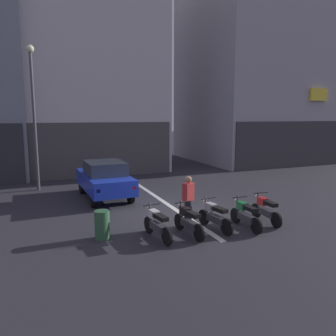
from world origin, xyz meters
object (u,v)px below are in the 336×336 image
motorcycle_black_row_left_mid (188,221)px  motorcycle_red_row_rightmost (266,209)px  street_lamp (33,104)px  motorcycle_white_row_leftmost (157,224)px  trash_bin (102,225)px  motorcycle_silver_row_centre (215,216)px  motorcycle_green_row_right_mid (245,215)px  car_blue_crossing_near (104,178)px  person_by_motorcycles (188,201)px

motorcycle_black_row_left_mid → motorcycle_red_row_rightmost: 2.94m
street_lamp → motorcycle_black_row_left_mid: 9.96m
motorcycle_white_row_leftmost → motorcycle_red_row_rightmost: same height
motorcycle_red_row_rightmost → trash_bin: 5.44m
motorcycle_silver_row_centre → motorcycle_green_row_right_mid: (0.98, -0.25, 0.00)m
car_blue_crossing_near → motorcycle_black_row_left_mid: (1.46, -5.48, -0.43)m
street_lamp → motorcycle_black_row_left_mid: (4.16, -8.28, -3.67)m
street_lamp → motorcycle_green_row_right_mid: (6.12, -8.39, -3.67)m
street_lamp → trash_bin: street_lamp is taller
motorcycle_black_row_left_mid → trash_bin: 2.56m
motorcycle_black_row_left_mid → motorcycle_silver_row_centre: same height
person_by_motorcycles → street_lamp: bearing=120.9°
car_blue_crossing_near → motorcycle_black_row_left_mid: car_blue_crossing_near is taller
street_lamp → motorcycle_silver_row_centre: 10.30m
motorcycle_black_row_left_mid → trash_bin: motorcycle_black_row_left_mid is taller
motorcycle_red_row_rightmost → person_by_motorcycles: bearing=166.3°
person_by_motorcycles → trash_bin: size_ratio=1.96×
street_lamp → motorcycle_green_row_right_mid: bearing=-53.9°
street_lamp → motorcycle_black_row_left_mid: size_ratio=4.07×
motorcycle_black_row_left_mid → motorcycle_red_row_rightmost: (2.94, 0.12, 0.00)m
car_blue_crossing_near → motorcycle_green_row_right_mid: size_ratio=2.49×
trash_bin → car_blue_crossing_near: bearing=78.1°
car_blue_crossing_near → trash_bin: car_blue_crossing_near is taller
car_blue_crossing_near → person_by_motorcycles: person_by_motorcycles is taller
car_blue_crossing_near → street_lamp: (-2.70, 2.80, 3.25)m
street_lamp → motorcycle_silver_row_centre: bearing=-57.8°
motorcycle_white_row_leftmost → motorcycle_green_row_right_mid: size_ratio=1.00×
motorcycle_black_row_left_mid → motorcycle_green_row_right_mid: same height
motorcycle_silver_row_centre → person_by_motorcycles: person_by_motorcycles is taller
street_lamp → person_by_motorcycles: street_lamp is taller
motorcycle_white_row_leftmost → person_by_motorcycles: 1.54m
motorcycle_black_row_left_mid → motorcycle_green_row_right_mid: 1.96m
street_lamp → trash_bin: size_ratio=7.98×
car_blue_crossing_near → motorcycle_silver_row_centre: car_blue_crossing_near is taller
street_lamp → motorcycle_silver_row_centre: size_ratio=4.09×
car_blue_crossing_near → motorcycle_white_row_leftmost: car_blue_crossing_near is taller
motorcycle_silver_row_centre → trash_bin: size_ratio=1.95×
street_lamp → motorcycle_white_row_leftmost: (3.18, -8.20, -3.67)m
motorcycle_red_row_rightmost → motorcycle_silver_row_centre: bearing=179.7°
car_blue_crossing_near → motorcycle_green_row_right_mid: car_blue_crossing_near is taller
motorcycle_silver_row_centre → street_lamp: bearing=122.2°
trash_bin → motorcycle_red_row_rightmost: bearing=-5.8°
car_blue_crossing_near → trash_bin: bearing=-101.9°
car_blue_crossing_near → motorcycle_red_row_rightmost: bearing=-50.6°
person_by_motorcycles → trash_bin: (-2.82, -0.08, -0.43)m
motorcycle_green_row_right_mid → trash_bin: 4.50m
motorcycle_white_row_leftmost → motorcycle_silver_row_centre: (1.96, 0.06, 0.00)m
motorcycle_white_row_leftmost → trash_bin: (-1.49, 0.60, -0.03)m
motorcycle_white_row_leftmost → car_blue_crossing_near: bearing=95.1°
car_blue_crossing_near → motorcycle_silver_row_centre: size_ratio=2.51×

